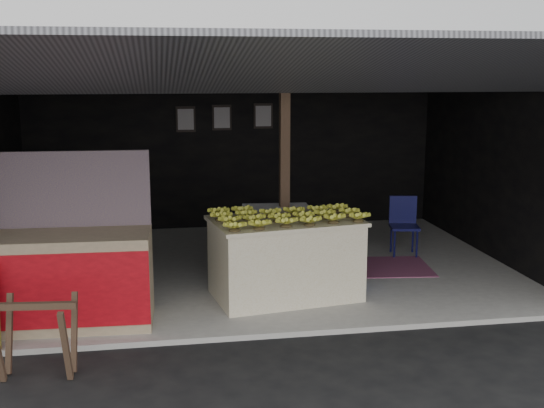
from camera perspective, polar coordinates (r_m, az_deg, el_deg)
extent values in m
plane|color=black|center=(7.17, 1.48, -11.12)|extent=(80.00, 80.00, 0.00)
cube|color=gray|center=(9.48, -1.44, -5.29)|extent=(7.00, 5.00, 0.06)
cube|color=black|center=(11.64, -3.25, 5.21)|extent=(7.00, 0.15, 2.90)
cube|color=black|center=(10.27, 18.27, 3.86)|extent=(0.15, 5.00, 2.90)
cube|color=#232326|center=(9.10, -1.54, 12.70)|extent=(7.20, 5.20, 0.12)
cube|color=#232326|center=(5.70, 3.50, 11.27)|extent=(7.40, 2.47, 0.48)
cube|color=#483124|center=(8.64, 1.05, 2.97)|extent=(0.12, 0.12, 2.85)
cube|color=silver|center=(8.07, 1.11, -4.71)|extent=(1.78, 1.23, 0.90)
cube|color=silver|center=(7.95, 1.13, -1.44)|extent=(1.85, 1.30, 0.04)
cube|color=white|center=(8.78, 0.38, -3.26)|extent=(0.88, 0.62, 0.94)
cube|color=navy|center=(8.49, 0.72, -3.44)|extent=(0.66, 0.06, 0.28)
cube|color=#B21414|center=(8.58, 0.71, -5.55)|extent=(0.42, 0.04, 0.09)
cube|color=#998466|center=(7.51, -16.79, -6.07)|extent=(1.79, 0.84, 0.99)
cube|color=#B60C15|center=(7.13, -17.17, -7.00)|extent=(1.76, 0.09, 0.77)
cube|color=white|center=(7.13, -17.18, -7.02)|extent=(0.60, 0.03, 0.20)
cube|color=#211A50|center=(7.62, -16.88, 1.19)|extent=(1.76, 0.12, 0.82)
cube|color=#483124|center=(6.28, -16.89, -11.35)|extent=(0.08, 0.28, 0.71)
cube|color=#483124|center=(6.74, -21.13, -10.05)|extent=(0.08, 0.28, 0.71)
cube|color=#483124|center=(6.60, -16.21, -10.20)|extent=(0.08, 0.28, 0.71)
cube|color=#483124|center=(6.40, -19.27, -8.06)|extent=(0.73, 0.13, 0.06)
cylinder|color=navy|center=(8.60, 6.52, -5.03)|extent=(0.36, 0.36, 0.53)
cylinder|color=#0B0B3D|center=(9.92, 10.21, -3.29)|extent=(0.03, 0.03, 0.42)
cylinder|color=#0B0B3D|center=(9.98, 12.03, -3.28)|extent=(0.03, 0.03, 0.42)
cylinder|color=#0B0B3D|center=(10.23, 9.94, -2.84)|extent=(0.03, 0.03, 0.42)
cylinder|color=#0B0B3D|center=(10.28, 11.70, -2.84)|extent=(0.03, 0.03, 0.42)
cube|color=#0B0B3D|center=(10.05, 11.01, -1.90)|extent=(0.47, 0.47, 0.04)
cube|color=#0B0B3D|center=(10.18, 10.89, -0.50)|extent=(0.40, 0.12, 0.43)
cube|color=maroon|center=(9.46, 8.56, -5.23)|extent=(1.61, 1.17, 0.01)
cube|color=black|center=(11.44, -7.23, 7.05)|extent=(0.32, 0.03, 0.42)
cube|color=#4C4C59|center=(11.42, -7.23, 7.04)|extent=(0.26, 0.02, 0.34)
cube|color=black|center=(11.48, -4.22, 7.22)|extent=(0.32, 0.03, 0.42)
cube|color=#4C4C59|center=(11.46, -4.21, 7.21)|extent=(0.26, 0.02, 0.34)
cube|color=black|center=(11.57, -0.74, 7.38)|extent=(0.32, 0.03, 0.42)
cube|color=#4C4C59|center=(11.55, -0.73, 7.37)|extent=(0.26, 0.02, 0.34)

